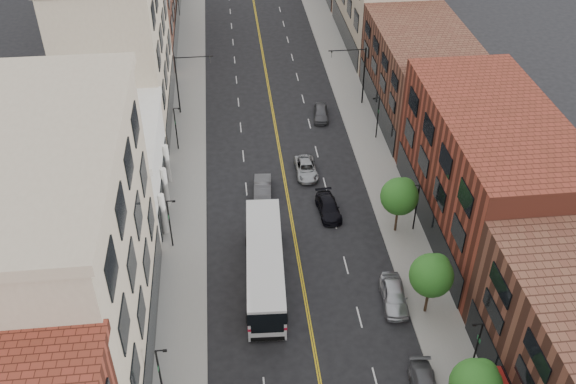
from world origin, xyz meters
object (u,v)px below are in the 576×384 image
object	(u,v)px
city_bus	(265,263)
car_parked_far	(394,295)
car_lane_b	(306,169)
car_lane_c	(321,113)
car_lane_behind	(263,187)
car_lane_a	(328,207)

from	to	relation	value
city_bus	car_parked_far	world-z (taller)	city_bus
car_lane_b	car_lane_c	world-z (taller)	car_lane_c
car_lane_behind	car_lane_a	xyz separation A→B (m)	(6.00, -3.71, -0.11)
city_bus	car_lane_c	world-z (taller)	city_bus
car_lane_a	car_lane_b	bearing A→B (deg)	96.47
car_lane_behind	car_lane_a	size ratio (longest dim) A/B	1.02
car_lane_a	car_lane_b	size ratio (longest dim) A/B	1.00
city_bus	car_lane_a	xyz separation A→B (m)	(6.69, 8.47, -1.34)
car_parked_far	car_lane_a	size ratio (longest dim) A/B	1.03
car_lane_b	car_lane_a	bearing A→B (deg)	-79.58
car_lane_a	car_lane_b	world-z (taller)	car_lane_a
car_lane_a	car_lane_c	xyz separation A→B (m)	(1.91, 17.78, 0.03)
car_lane_a	car_lane_c	distance (m)	17.88
car_lane_behind	car_lane_b	distance (m)	5.58
city_bus	car_lane_c	size ratio (longest dim) A/B	3.26
city_bus	car_lane_a	distance (m)	10.87
car_lane_b	car_parked_far	bearing A→B (deg)	-76.25
car_lane_behind	car_lane_b	bearing A→B (deg)	-143.50
car_lane_b	car_lane_behind	bearing A→B (deg)	-148.22
car_parked_far	car_lane_b	size ratio (longest dim) A/B	1.03
car_lane_b	car_lane_c	bearing A→B (deg)	73.62
car_lane_c	car_lane_a	bearing A→B (deg)	-89.24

